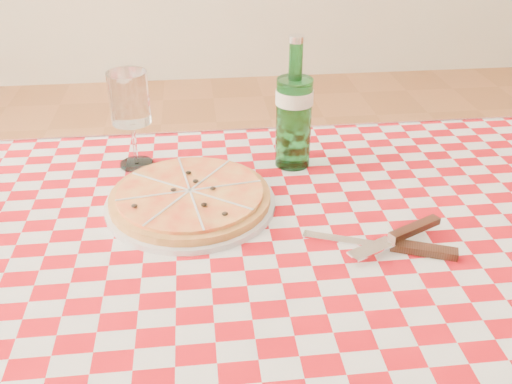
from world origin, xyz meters
TOP-DOWN VIEW (x-y plane):
  - dining_table at (0.00, 0.00)m, footprint 1.20×0.80m
  - tablecloth at (0.00, 0.00)m, footprint 1.30×0.90m
  - pizza_plate at (-0.13, 0.13)m, footprint 0.35×0.35m
  - water_bottle at (0.08, 0.27)m, footprint 0.10×0.10m
  - wine_glass at (-0.24, 0.30)m, footprint 0.09×0.09m
  - cutlery at (0.19, -0.04)m, footprint 0.28×0.25m

SIDE VIEW (x-z plane):
  - dining_table at x=0.00m, z-range 0.28..1.03m
  - tablecloth at x=0.00m, z-range 0.75..0.76m
  - cutlery at x=0.19m, z-range 0.76..0.79m
  - pizza_plate at x=-0.13m, z-range 0.76..0.80m
  - wine_glass at x=-0.24m, z-range 0.76..0.95m
  - water_bottle at x=0.08m, z-range 0.76..1.02m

